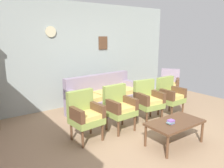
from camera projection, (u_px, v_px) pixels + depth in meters
ground_plane at (141, 141)px, 4.03m from camera, size 7.68×7.68×0.00m
wall_back_with_decor at (74, 55)px, 5.81m from camera, size 6.40×0.09×2.70m
floral_couch at (105, 99)px, 5.50m from camera, size 1.96×0.94×0.90m
armchair_by_doorway at (85, 113)px, 3.98m from camera, size 0.55×0.53×0.90m
armchair_near_couch_end at (119, 106)px, 4.40m from camera, size 0.53×0.50×0.90m
armchair_near_cabinet at (148, 99)px, 4.87m from camera, size 0.56×0.54×0.90m
armchair_row_middle at (170, 95)px, 5.23m from camera, size 0.54×0.51×0.90m
wingback_chair_by_fireplace at (170, 83)px, 6.45m from camera, size 0.71×0.71×0.90m
coffee_table at (175, 124)px, 3.82m from camera, size 1.00×0.56×0.42m
book_stack_on_table at (171, 122)px, 3.72m from camera, size 0.14×0.10×0.06m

